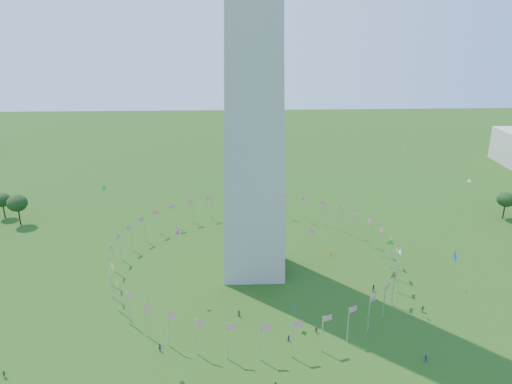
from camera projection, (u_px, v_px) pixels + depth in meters
flag_ring at (254, 256)px, 143.33m from camera, size 80.24×80.24×9.00m
kites_aloft at (348, 257)px, 110.66m from camera, size 110.31×70.68×32.92m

